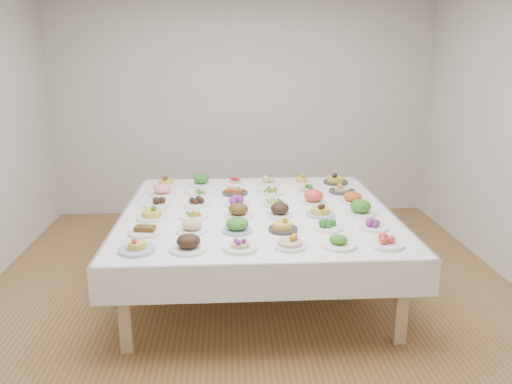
{
  "coord_description": "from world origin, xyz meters",
  "views": [
    {
      "loc": [
        -0.21,
        -4.15,
        2.14
      ],
      "look_at": [
        0.06,
        0.33,
        0.88
      ],
      "focal_mm": 35.0,
      "sensor_mm": 36.0,
      "label": 1
    }
  ],
  "objects": [
    {
      "name": "dish_19",
      "position": [
        -0.49,
        0.36,
        0.8
      ],
      "size": [
        0.25,
        0.25,
        0.11
      ],
      "color": "white",
      "rests_on": "display_table"
    },
    {
      "name": "dish_24",
      "position": [
        -0.86,
        0.73,
        0.82
      ],
      "size": [
        0.26,
        0.26,
        0.14
      ],
      "color": "white",
      "rests_on": "display_table"
    },
    {
      "name": "dish_20",
      "position": [
        -0.12,
        0.36,
        0.8
      ],
      "size": [
        0.24,
        0.24,
        0.11
      ],
      "color": "white",
      "rests_on": "display_table"
    },
    {
      "name": "dish_21",
      "position": [
        0.23,
        0.36,
        0.78
      ],
      "size": [
        0.25,
        0.25,
        0.06
      ],
      "color": "white",
      "rests_on": "display_table"
    },
    {
      "name": "dish_7",
      "position": [
        -0.5,
        -0.36,
        0.82
      ],
      "size": [
        0.26,
        0.26,
        0.15
      ],
      "color": "white",
      "rests_on": "display_table"
    },
    {
      "name": "dish_34",
      "position": [
        0.6,
        1.1,
        0.81
      ],
      "size": [
        0.24,
        0.24,
        0.13
      ],
      "color": "white",
      "rests_on": "display_table"
    },
    {
      "name": "dish_16",
      "position": [
        0.6,
        -0.0,
        0.81
      ],
      "size": [
        0.25,
        0.25,
        0.14
      ],
      "color": "#4C66B2",
      "rests_on": "display_table"
    },
    {
      "name": "dish_22",
      "position": [
        0.61,
        0.36,
        0.82
      ],
      "size": [
        0.25,
        0.25,
        0.15
      ],
      "color": "white",
      "rests_on": "display_table"
    },
    {
      "name": "dish_15",
      "position": [
        0.24,
        -0.0,
        0.81
      ],
      "size": [
        0.24,
        0.24,
        0.14
      ],
      "color": "white",
      "rests_on": "display_table"
    },
    {
      "name": "room_envelope",
      "position": [
        0.0,
        0.0,
        1.83
      ],
      "size": [
        5.02,
        5.02,
        2.81
      ],
      "color": "#96643E",
      "rests_on": "ground"
    },
    {
      "name": "display_table",
      "position": [
        0.06,
        0.18,
        0.69
      ],
      "size": [
        2.43,
        2.43,
        0.75
      ],
      "color": "white",
      "rests_on": "ground"
    },
    {
      "name": "dish_32",
      "position": [
        -0.13,
        1.11,
        0.81
      ],
      "size": [
        0.24,
        0.24,
        0.13
      ],
      "color": "white",
      "rests_on": "display_table"
    },
    {
      "name": "dish_23",
      "position": [
        0.98,
        0.36,
        0.82
      ],
      "size": [
        0.24,
        0.24,
        0.14
      ],
      "color": "white",
      "rests_on": "display_table"
    },
    {
      "name": "dish_6",
      "position": [
        -0.87,
        -0.38,
        0.79
      ],
      "size": [
        0.26,
        0.26,
        0.11
      ],
      "color": "white",
      "rests_on": "display_table"
    },
    {
      "name": "dish_5",
      "position": [
        0.96,
        -0.74,
        0.8
      ],
      "size": [
        0.26,
        0.26,
        0.11
      ],
      "color": "white",
      "rests_on": "display_table"
    },
    {
      "name": "dish_27",
      "position": [
        0.23,
        0.74,
        0.78
      ],
      "size": [
        0.28,
        0.27,
        0.06
      ],
      "color": "white",
      "rests_on": "display_table"
    },
    {
      "name": "dish_28",
      "position": [
        0.61,
        0.73,
        0.82
      ],
      "size": [
        0.27,
        0.27,
        0.15
      ],
      "color": "white",
      "rests_on": "display_table"
    },
    {
      "name": "dish_31",
      "position": [
        -0.49,
        1.1,
        0.81
      ],
      "size": [
        0.24,
        0.24,
        0.13
      ],
      "color": "white",
      "rests_on": "display_table"
    },
    {
      "name": "dish_12",
      "position": [
        -0.87,
        -0.0,
        0.82
      ],
      "size": [
        0.27,
        0.27,
        0.15
      ],
      "color": "white",
      "rests_on": "display_table"
    },
    {
      "name": "dish_26",
      "position": [
        -0.14,
        0.73,
        0.8
      ],
      "size": [
        0.26,
        0.26,
        0.12
      ],
      "color": "#2D2B28",
      "rests_on": "display_table"
    },
    {
      "name": "dish_33",
      "position": [
        0.24,
        1.11,
        0.8
      ],
      "size": [
        0.25,
        0.25,
        0.11
      ],
      "color": "white",
      "rests_on": "display_table"
    },
    {
      "name": "dish_0",
      "position": [
        -0.87,
        -0.74,
        0.81
      ],
      "size": [
        0.26,
        0.26,
        0.14
      ],
      "color": "#4C66B2",
      "rests_on": "display_table"
    },
    {
      "name": "dish_35",
      "position": [
        0.98,
        1.1,
        0.83
      ],
      "size": [
        0.3,
        0.29,
        0.17
      ],
      "color": "#2D2B28",
      "rests_on": "display_table"
    },
    {
      "name": "dish_10",
      "position": [
        0.6,
        -0.36,
        0.79
      ],
      "size": [
        0.23,
        0.23,
        0.1
      ],
      "color": "white",
      "rests_on": "display_table"
    },
    {
      "name": "dish_1",
      "position": [
        -0.5,
        -0.75,
        0.83
      ],
      "size": [
        0.32,
        0.32,
        0.17
      ],
      "color": "white",
      "rests_on": "display_table"
    },
    {
      "name": "dish_18",
      "position": [
        -0.86,
        0.37,
        0.8
      ],
      "size": [
        0.27,
        0.27,
        0.11
      ],
      "color": "white",
      "rests_on": "display_table"
    },
    {
      "name": "dish_8",
      "position": [
        -0.14,
        -0.38,
        0.82
      ],
      "size": [
        0.25,
        0.25,
        0.14
      ],
      "color": "#4C66B2",
      "rests_on": "display_table"
    },
    {
      "name": "dish_13",
      "position": [
        -0.5,
        0.01,
        0.77
      ],
      "size": [
        0.26,
        0.26,
        0.05
      ],
      "color": "white",
      "rests_on": "display_table"
    },
    {
      "name": "dish_3",
      "position": [
        0.24,
        -0.73,
        0.82
      ],
      "size": [
        0.24,
        0.24,
        0.14
      ],
      "color": "white",
      "rests_on": "display_table"
    },
    {
      "name": "dish_14",
      "position": [
        -0.12,
        0.01,
        0.82
      ],
      "size": [
        0.26,
        0.26,
        0.15
      ],
      "color": "white",
      "rests_on": "display_table"
    },
    {
      "name": "dish_17",
      "position": [
        0.96,
        0.0,
        0.82
      ],
      "size": [
        0.27,
        0.27,
        0.15
      ],
      "color": "white",
      "rests_on": "display_table"
    },
    {
      "name": "dish_2",
      "position": [
        -0.12,
        -0.75,
        0.81
      ],
      "size": [
        0.26,
        0.26,
        0.13
      ],
      "color": "white",
      "rests_on": "display_table"
    },
    {
      "name": "dish_4",
      "position": [
        0.61,
        -0.73,
        0.81
      ],
      "size": [
        0.26,
        0.26,
        0.14
      ],
      "color": "white",
      "rests_on": "display_table"
    },
    {
      "name": "dish_9",
      "position": [
        0.23,
        -0.38,
        0.81
      ],
      "size": [
        0.23,
        0.23,
        0.13
      ],
      "color": "#2D2B28",
      "rests_on": "display_table"
    },
    {
      "name": "dish_30",
      "position": [
        -0.87,
        1.1,
        0.82
      ],
      "size": [
        0.27,
        0.27,
        0.16
      ],
      "color": "white",
      "rests_on": "display_table"
    },
    {
      "name": "dish_25",
      "position": [
        -0.49,
        0.73,
        0.78
      ],
      "size": [
        0.23,
        0.23,
        0.06
      ],
      "color": "white",
      "rests_on": "display_table"
    },
    {
      "name": "dish_29",
      "position": [
        0.97,
        0.73,
        0.82
      ],
      "size": [
        0.28,
        0.28,
        0.15
      ],
      "color": "#2D2B28",
      "rests_on": "display_table"
    },
    {
      "name": "dish_11",
      "position": [
        0.97,
        -0.37,
        0.79
      ],
      "size": [
        0.23,
        0.23,
        0.1
      ],
      "color": "white",
      "rests_on": "display_table"
    }
  ]
}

